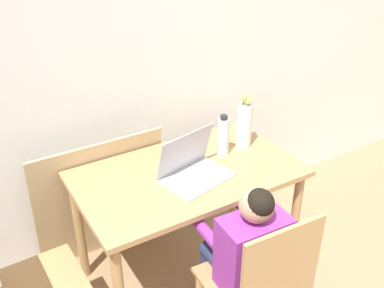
% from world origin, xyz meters
% --- Properties ---
extents(wall_back, '(6.40, 0.05, 2.50)m').
position_xyz_m(wall_back, '(0.00, 2.23, 1.25)').
color(wall_back, white).
rests_on(wall_back, ground_plane).
extents(dining_table, '(1.16, 0.68, 0.71)m').
position_xyz_m(dining_table, '(-0.06, 1.70, 0.62)').
color(dining_table, tan).
rests_on(dining_table, ground_plane).
extents(chair_occupied, '(0.42, 0.42, 0.88)m').
position_xyz_m(chair_occupied, '(-0.07, 1.07, 0.45)').
color(chair_occupied, tan).
rests_on(chair_occupied, ground_plane).
extents(chair_spare, '(0.44, 0.41, 0.89)m').
position_xyz_m(chair_spare, '(-1.02, 1.60, 0.60)').
color(chair_spare, tan).
rests_on(chair_spare, ground_plane).
extents(person_seated, '(0.32, 0.43, 0.95)m').
position_xyz_m(person_seated, '(-0.06, 1.20, 0.58)').
color(person_seated, purple).
rests_on(person_seated, ground_plane).
extents(laptop, '(0.39, 0.31, 0.24)m').
position_xyz_m(laptop, '(-0.06, 1.66, 0.77)').
color(laptop, '#B2B2B7').
rests_on(laptop, dining_table).
extents(flower_vase, '(0.09, 0.09, 0.33)m').
position_xyz_m(flower_vase, '(0.35, 1.78, 0.86)').
color(flower_vase, silver).
rests_on(flower_vase, dining_table).
extents(water_bottle, '(0.07, 0.07, 0.24)m').
position_xyz_m(water_bottle, '(0.20, 1.76, 0.82)').
color(water_bottle, silver).
rests_on(water_bottle, dining_table).
extents(cardboard_panel, '(0.77, 0.13, 0.81)m').
position_xyz_m(cardboard_panel, '(-0.42, 2.11, 0.41)').
color(cardboard_panel, tan).
rests_on(cardboard_panel, ground_plane).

